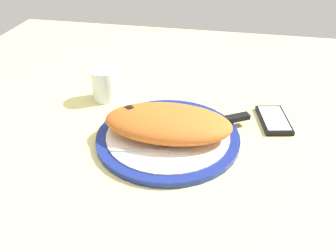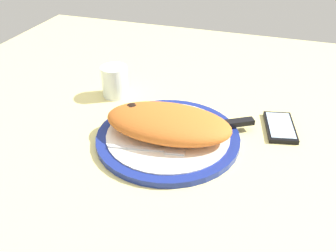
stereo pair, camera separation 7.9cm
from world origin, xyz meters
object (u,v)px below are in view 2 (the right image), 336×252
(knife, at_px, (219,125))
(smartphone, at_px, (280,127))
(plate, at_px, (168,137))
(calzone, at_px, (168,124))
(fork, at_px, (154,149))
(water_glass, at_px, (115,83))

(knife, height_order, smartphone, knife)
(plate, distance_m, calzone, 0.04)
(knife, xyz_separation_m, smartphone, (0.13, 0.06, -0.02))
(plate, xyz_separation_m, smartphone, (0.23, 0.12, -0.00))
(knife, bearing_deg, fork, -130.86)
(smartphone, bearing_deg, plate, -152.12)
(calzone, bearing_deg, fork, -98.95)
(calzone, height_order, water_glass, water_glass)
(water_glass, bearing_deg, fork, -49.43)
(knife, distance_m, smartphone, 0.15)
(plate, relative_size, calzone, 1.13)
(calzone, bearing_deg, knife, 32.46)
(calzone, xyz_separation_m, water_glass, (-0.20, 0.16, -0.01))
(fork, distance_m, water_glass, 0.29)
(calzone, distance_m, water_glass, 0.25)
(calzone, bearing_deg, plate, 106.89)
(plate, xyz_separation_m, calzone, (0.00, -0.00, 0.04))
(calzone, xyz_separation_m, smartphone, (0.23, 0.13, -0.04))
(calzone, distance_m, knife, 0.12)
(water_glass, bearing_deg, smartphone, -4.19)
(plate, distance_m, water_glass, 0.25)
(smartphone, bearing_deg, fork, -141.91)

